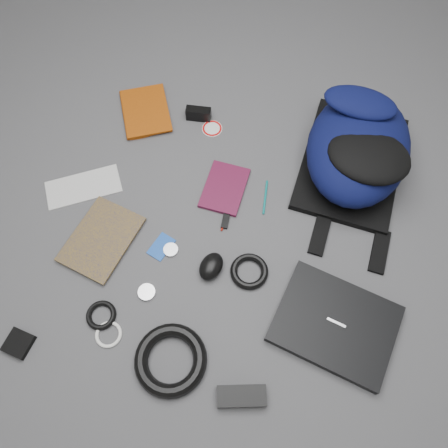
# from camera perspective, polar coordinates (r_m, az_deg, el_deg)

# --- Properties ---
(ground) EXTENTS (4.00, 4.00, 0.00)m
(ground) POSITION_cam_1_polar(r_m,az_deg,el_deg) (1.43, -0.00, -0.34)
(ground) COLOR #4F4F51
(ground) RESTS_ON ground
(backpack) EXTENTS (0.45, 0.57, 0.22)m
(backpack) POSITION_cam_1_polar(r_m,az_deg,el_deg) (1.53, 17.14, 9.60)
(backpack) COLOR black
(backpack) RESTS_ON ground
(laptop) EXTENTS (0.41, 0.36, 0.03)m
(laptop) POSITION_cam_1_polar(r_m,az_deg,el_deg) (1.35, 14.29, -12.53)
(laptop) COLOR black
(laptop) RESTS_ON ground
(textbook_red) EXTENTS (0.24, 0.27, 0.02)m
(textbook_red) POSITION_cam_1_polar(r_m,az_deg,el_deg) (1.71, -13.05, 13.64)
(textbook_red) COLOR #893607
(textbook_red) RESTS_ON ground
(comic_book) EXTENTS (0.26, 0.30, 0.02)m
(comic_book) POSITION_cam_1_polar(r_m,az_deg,el_deg) (1.50, -18.58, -0.45)
(comic_book) COLOR #B28C0C
(comic_book) RESTS_ON ground
(envelope) EXTENTS (0.28, 0.21, 0.00)m
(envelope) POSITION_cam_1_polar(r_m,az_deg,el_deg) (1.58, -17.88, 4.64)
(envelope) COLOR silver
(envelope) RESTS_ON ground
(dvd_case) EXTENTS (0.16, 0.21, 0.01)m
(dvd_case) POSITION_cam_1_polar(r_m,az_deg,el_deg) (1.49, 0.08, 4.73)
(dvd_case) COLOR #450D25
(dvd_case) RESTS_ON ground
(compact_camera) EXTENTS (0.09, 0.03, 0.05)m
(compact_camera) POSITION_cam_1_polar(r_m,az_deg,el_deg) (1.65, -3.35, 14.17)
(compact_camera) COLOR black
(compact_camera) RESTS_ON ground
(sticker_disc) EXTENTS (0.08, 0.08, 0.00)m
(sticker_disc) POSITION_cam_1_polar(r_m,az_deg,el_deg) (1.64, -1.56, 12.36)
(sticker_disc) COLOR white
(sticker_disc) RESTS_ON ground
(pen_teal) EXTENTS (0.01, 0.13, 0.01)m
(pen_teal) POSITION_cam_1_polar(r_m,az_deg,el_deg) (1.49, 5.42, 3.51)
(pen_teal) COLOR #0D7673
(pen_teal) RESTS_ON ground
(pen_red) EXTENTS (0.03, 0.12, 0.01)m
(pen_red) POSITION_cam_1_polar(r_m,az_deg,el_deg) (1.45, 0.46, 1.23)
(pen_red) COLOR maroon
(pen_red) RESTS_ON ground
(id_badge) EXTENTS (0.09, 0.10, 0.00)m
(id_badge) POSITION_cam_1_polar(r_m,az_deg,el_deg) (1.42, -8.19, -2.95)
(id_badge) COLOR blue
(id_badge) RESTS_ON ground
(usb_black) EXTENTS (0.03, 0.06, 0.01)m
(usb_black) POSITION_cam_1_polar(r_m,az_deg,el_deg) (1.44, 0.21, 0.50)
(usb_black) COLOR black
(usb_black) RESTS_ON ground
(mouse) EXTENTS (0.10, 0.11, 0.05)m
(mouse) POSITION_cam_1_polar(r_m,az_deg,el_deg) (1.36, -1.69, -5.56)
(mouse) COLOR black
(mouse) RESTS_ON ground
(headphone_left) EXTENTS (0.06, 0.06, 0.01)m
(headphone_left) POSITION_cam_1_polar(r_m,az_deg,el_deg) (1.37, -10.06, -8.77)
(headphone_left) COLOR silver
(headphone_left) RESTS_ON ground
(headphone_right) EXTENTS (0.06, 0.06, 0.01)m
(headphone_right) POSITION_cam_1_polar(r_m,az_deg,el_deg) (1.41, -6.96, -3.38)
(headphone_right) COLOR #AAAAAD
(headphone_right) RESTS_ON ground
(cable_coil) EXTENTS (0.15, 0.15, 0.02)m
(cable_coil) POSITION_cam_1_polar(r_m,az_deg,el_deg) (1.37, 3.31, -6.19)
(cable_coil) COLOR black
(cable_coil) RESTS_ON ground
(power_brick) EXTENTS (0.14, 0.08, 0.03)m
(power_brick) POSITION_cam_1_polar(r_m,az_deg,el_deg) (1.29, 2.30, -21.55)
(power_brick) COLOR black
(power_brick) RESTS_ON ground
(power_cord_coil) EXTENTS (0.27, 0.27, 0.04)m
(power_cord_coil) POSITION_cam_1_polar(r_m,az_deg,el_deg) (1.30, -6.98, -17.20)
(power_cord_coil) COLOR black
(power_cord_coil) RESTS_ON ground
(pouch) EXTENTS (0.09, 0.09, 0.02)m
(pouch) POSITION_cam_1_polar(r_m,az_deg,el_deg) (1.44, -25.25, -13.92)
(pouch) COLOR black
(pouch) RESTS_ON ground
(earbud_coil) EXTENTS (0.11, 0.11, 0.02)m
(earbud_coil) POSITION_cam_1_polar(r_m,az_deg,el_deg) (1.38, -15.75, -11.40)
(earbud_coil) COLOR black
(earbud_coil) RESTS_ON ground
(white_cable_coil) EXTENTS (0.09, 0.09, 0.01)m
(white_cable_coil) POSITION_cam_1_polar(r_m,az_deg,el_deg) (1.36, -14.85, -13.76)
(white_cable_coil) COLOR white
(white_cable_coil) RESTS_ON ground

